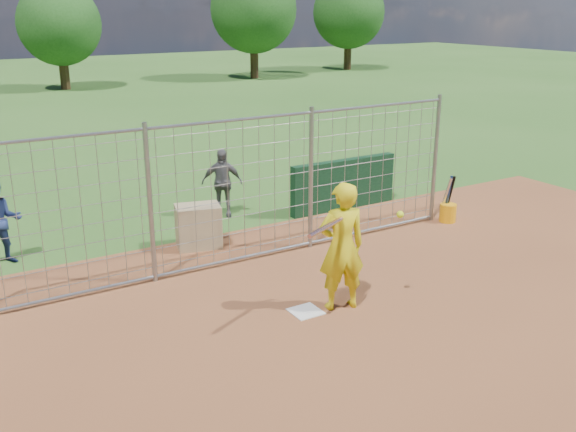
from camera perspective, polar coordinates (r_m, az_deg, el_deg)
ground at (r=9.64m, az=0.93°, el=-8.09°), size 100.00×100.00×0.00m
infield_dirt at (r=7.62m, az=13.47°, el=-16.48°), size 18.00×18.00×0.00m
home_plate at (r=9.49m, az=1.58°, el=-8.49°), size 0.43×0.43×0.02m
dugout_wall at (r=14.03m, az=4.96°, el=2.82°), size 2.60×0.20×1.10m
batter at (r=9.28m, az=4.79°, el=-2.74°), size 0.79×0.62×1.93m
bystander_b at (r=13.54m, az=-5.90°, el=2.97°), size 0.92×0.68×1.45m
equipment_bin at (r=11.90m, az=-7.97°, el=-0.92°), size 0.91×0.73×0.80m
equipment_in_play at (r=8.76m, az=5.07°, el=-0.71°), size 1.69×0.44×0.10m
bucket_with_bats at (r=13.61m, az=14.02°, el=0.50°), size 0.34×0.37×0.98m
backstop_fence at (r=10.82m, az=-4.65°, el=2.01°), size 9.08×0.08×2.60m
tree_line at (r=36.28m, az=-19.59°, el=16.45°), size 44.66×6.72×6.48m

